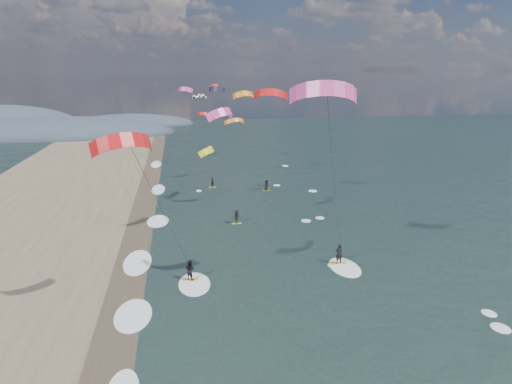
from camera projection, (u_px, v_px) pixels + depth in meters
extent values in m
plane|color=black|center=(306.00, 349.00, 26.93)|extent=(260.00, 260.00, 0.00)
cube|color=#382D23|center=(126.00, 289.00, 34.30)|extent=(3.00, 240.00, 0.00)
ellipsoid|color=#3D4756|center=(54.00, 136.00, 114.53)|extent=(64.00, 24.00, 10.00)
ellipsoid|color=#3D4756|center=(130.00, 125.00, 136.57)|extent=(40.00, 18.00, 7.00)
cube|color=gold|center=(338.00, 263.00, 38.81)|extent=(1.51, 0.45, 0.06)
imported|color=black|center=(339.00, 254.00, 38.54)|extent=(0.70, 0.48, 1.86)
ellipsoid|color=white|center=(345.00, 267.00, 38.11)|extent=(2.60, 4.20, 0.12)
cylinder|color=black|center=(334.00, 182.00, 33.28)|extent=(0.02, 0.02, 16.19)
cube|color=gold|center=(190.00, 279.00, 35.84)|extent=(1.36, 0.42, 0.06)
imported|color=black|center=(190.00, 270.00, 35.59)|extent=(1.06, 1.03, 1.73)
ellipsoid|color=white|center=(194.00, 284.00, 35.14)|extent=(2.60, 4.20, 0.12)
cylinder|color=black|center=(163.00, 212.00, 30.76)|extent=(0.02, 0.02, 13.48)
cube|color=gold|center=(237.00, 223.00, 48.99)|extent=(1.10, 0.35, 0.05)
imported|color=black|center=(237.00, 217.00, 48.76)|extent=(1.14, 0.84, 1.57)
cube|color=gold|center=(266.00, 190.00, 62.41)|extent=(1.10, 0.35, 0.05)
imported|color=black|center=(266.00, 185.00, 62.19)|extent=(0.89, 0.83, 1.53)
cube|color=gold|center=(213.00, 187.00, 64.06)|extent=(1.10, 0.35, 0.05)
imported|color=black|center=(212.00, 182.00, 63.84)|extent=(0.62, 0.68, 1.55)
ellipsoid|color=white|center=(137.00, 315.00, 30.72)|extent=(2.40, 5.40, 0.11)
ellipsoid|color=white|center=(145.00, 262.00, 39.23)|extent=(2.40, 5.40, 0.11)
ellipsoid|color=white|center=(151.00, 221.00, 49.63)|extent=(2.40, 5.40, 0.11)
ellipsoid|color=white|center=(156.00, 190.00, 62.87)|extent=(2.40, 5.40, 0.11)
ellipsoid|color=white|center=(160.00, 164.00, 79.89)|extent=(2.40, 5.40, 0.11)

